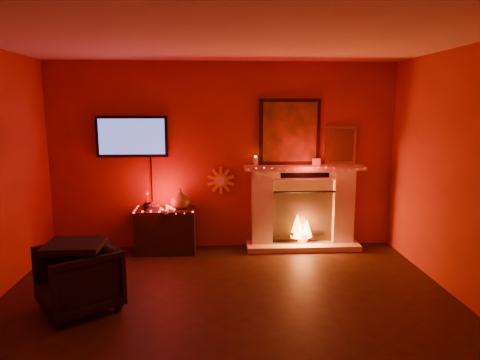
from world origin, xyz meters
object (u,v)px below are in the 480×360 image
(tv, at_px, (132,137))
(console_table, at_px, (167,227))
(armchair, at_px, (78,278))
(sunburst_clock, at_px, (221,181))
(fireplace, at_px, (302,199))

(tv, bearing_deg, console_table, -22.37)
(console_table, bearing_deg, armchair, -112.30)
(console_table, bearing_deg, sunburst_clock, 15.83)
(fireplace, distance_m, sunburst_clock, 1.23)
(fireplace, bearing_deg, tv, 178.50)
(fireplace, height_order, console_table, fireplace)
(tv, relative_size, sunburst_clock, 3.10)
(sunburst_clock, bearing_deg, tv, -178.76)
(tv, height_order, sunburst_clock, tv)
(fireplace, relative_size, armchair, 2.94)
(console_table, bearing_deg, tv, 157.63)
(fireplace, xyz_separation_m, console_table, (-1.97, -0.13, -0.35))
(fireplace, distance_m, tv, 2.61)
(console_table, relative_size, armchair, 1.25)
(fireplace, distance_m, console_table, 2.00)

